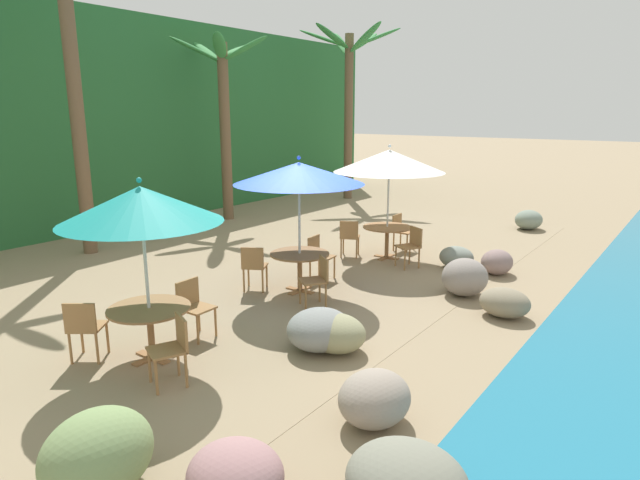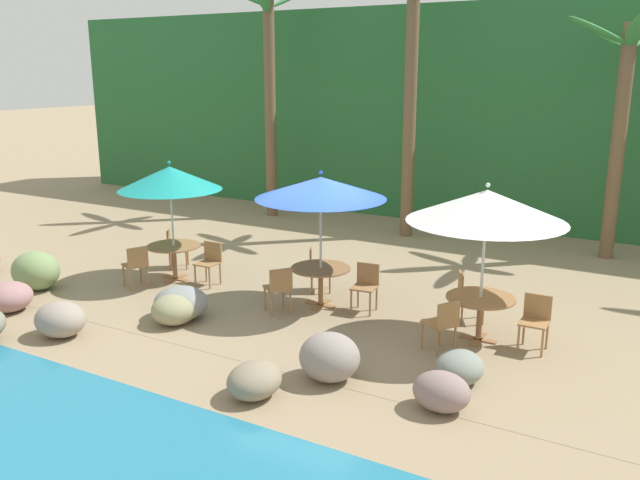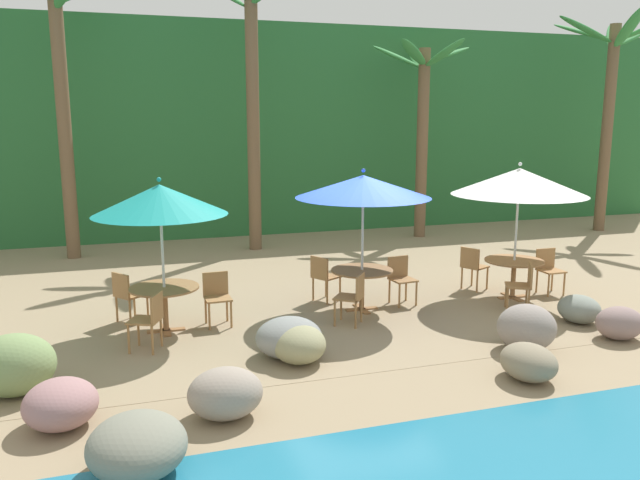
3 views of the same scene
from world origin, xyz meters
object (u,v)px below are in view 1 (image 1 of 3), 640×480
Objects in this scene: umbrella_blue at (299,173)px; chair_teal_inland at (84,326)px; dining_table_blue at (300,260)px; dining_table_white at (387,232)px; chair_blue_left at (318,278)px; chair_white_left at (411,244)px; chair_white_seaward at (401,229)px; palm_tree_second at (71,64)px; palm_tree_third at (224,102)px; palm_tree_fourth at (349,84)px; umbrella_teal at (141,205)px; dining_table_teal at (150,316)px; chair_teal_seaward at (193,304)px; chair_teal_left at (174,345)px; chair_white_inland at (349,236)px; chair_blue_inland at (254,265)px; umbrella_white at (389,161)px; chair_blue_seaward at (318,254)px.

chair_teal_inland is at bearing 172.67° from umbrella_blue.
dining_table_white is (3.02, -0.16, 0.00)m from dining_table_blue.
chair_blue_left is 1.00× the size of chair_white_left.
chair_white_seaward is (7.86, -0.58, 0.00)m from chair_teal_inland.
palm_tree_third is (4.88, 0.32, -0.76)m from palm_tree_second.
palm_tree_fourth reaches higher than chair_white_left.
umbrella_blue reaches higher than chair_blue_left.
dining_table_teal is (0.00, -0.00, -1.52)m from umbrella_teal.
chair_teal_inland is (-1.42, 0.52, 0.00)m from chair_teal_seaward.
palm_tree_fourth reaches higher than chair_teal_seaward.
chair_blue_left is (3.25, 0.20, 0.00)m from chair_teal_left.
chair_blue_inland is at bearing 177.67° from chair_white_inland.
dining_table_teal is 1.26× the size of chair_white_inland.
palm_tree_third is (4.17, 6.13, 2.94)m from dining_table_blue.
umbrella_teal is 2.86× the size of chair_blue_left.
umbrella_white is at bearing -2.96° from dining_table_blue.
chair_white_seaward is 0.14× the size of palm_tree_fourth.
umbrella_blue is at bearing 14.21° from chair_teal_left.
umbrella_teal is 9.94m from palm_tree_third.
umbrella_white is at bearing -173.61° from chair_white_seaward.
chair_teal_seaward is (0.85, 0.11, -1.62)m from umbrella_teal.
chair_teal_left is (-0.27, -0.81, -0.10)m from dining_table_teal.
chair_blue_seaward is 0.34× the size of umbrella_white.
chair_teal_inland is 1.00× the size of chair_blue_inland.
chair_teal_inland and chair_blue_left have the same top height.
chair_blue_left is (2.99, -0.61, -1.62)m from umbrella_teal.
chair_blue_left is at bearing -144.13° from chair_blue_seaward.
dining_table_blue is (3.99, -0.51, 0.10)m from chair_teal_inland.
chair_teal_inland reaches higher than dining_table_white.
chair_blue_left is 3.12m from chair_white_left.
chair_white_seaward is at bearing 6.39° from umbrella_white.
palm_tree_second is (-0.28, 6.55, 3.80)m from chair_blue_left.
palm_tree_fourth reaches higher than chair_white_seaward.
chair_teal_seaward reaches higher than dining_table_teal.
chair_teal_left is at bearing -165.79° from dining_table_blue.
dining_table_teal is at bearing -157.53° from palm_tree_fourth.
palm_tree_third is (1.49, 7.07, 3.04)m from chair_white_left.
umbrella_blue reaches higher than dining_table_white.
chair_white_seaward is 0.13× the size of palm_tree_second.
umbrella_teal reaches higher than chair_blue_left.
chair_teal_inland is at bearing 131.91° from umbrella_teal.
umbrella_teal is 2.86× the size of chair_teal_left.
palm_tree_third reaches higher than dining_table_teal.
palm_tree_second reaches higher than dining_table_teal.
palm_tree_third is at bearing 56.14° from chair_blue_left.
chair_blue_left is (2.99, -0.61, -0.10)m from dining_table_teal.
chair_blue_left reaches higher than dining_table_teal.
chair_white_inland and chair_white_left have the same top height.
umbrella_blue is 3.03m from umbrella_white.
umbrella_white is (7.01, -0.67, 1.71)m from chair_teal_inland.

